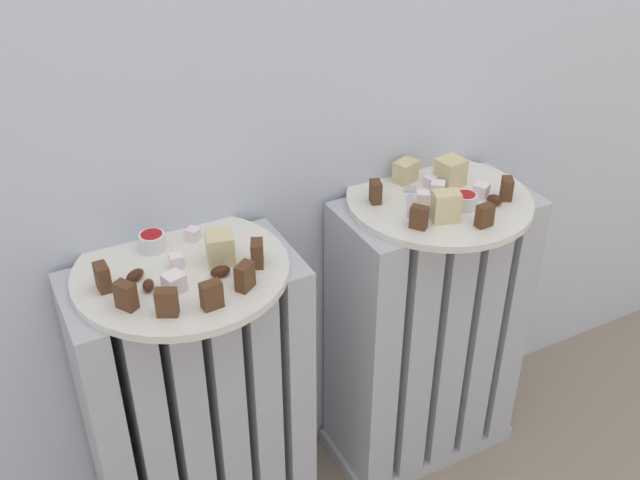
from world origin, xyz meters
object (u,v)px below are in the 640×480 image
(radiator_left, at_px, (199,417))
(jam_bowl_right, at_px, (465,200))
(plate_right, at_px, (439,200))
(fork, at_px, (410,198))
(radiator_right, at_px, (425,336))
(jam_bowl_left, at_px, (152,241))
(plate_left, at_px, (181,270))

(radiator_left, bearing_deg, jam_bowl_right, -6.12)
(plate_right, bearing_deg, jam_bowl_right, -73.41)
(jam_bowl_right, bearing_deg, fork, 134.03)
(radiator_right, bearing_deg, jam_bowl_left, 172.31)
(jam_bowl_right, height_order, fork, jam_bowl_right)
(plate_left, bearing_deg, jam_bowl_right, -6.12)
(jam_bowl_left, relative_size, fork, 0.40)
(plate_left, height_order, jam_bowl_left, jam_bowl_left)
(jam_bowl_left, xyz_separation_m, jam_bowl_right, (0.48, -0.11, -0.00))
(radiator_left, relative_size, plate_right, 1.82)
(radiator_right, relative_size, jam_bowl_left, 14.79)
(jam_bowl_left, bearing_deg, plate_right, -7.69)
(plate_left, relative_size, plate_right, 1.00)
(radiator_left, relative_size, jam_bowl_left, 14.79)
(radiator_left, distance_m, fork, 0.50)
(radiator_left, height_order, fork, fork)
(radiator_left, bearing_deg, jam_bowl_left, 108.56)
(radiator_left, height_order, radiator_right, same)
(jam_bowl_left, bearing_deg, jam_bowl_right, -13.13)
(radiator_right, distance_m, jam_bowl_right, 0.32)
(jam_bowl_left, relative_size, jam_bowl_right, 1.04)
(fork, bearing_deg, plate_left, -177.82)
(radiator_left, distance_m, jam_bowl_right, 0.56)
(fork, bearing_deg, radiator_left, -177.82)
(radiator_left, distance_m, plate_right, 0.53)
(jam_bowl_left, bearing_deg, radiator_left, -71.44)
(plate_right, distance_m, fork, 0.05)
(fork, bearing_deg, jam_bowl_left, 173.49)
(plate_left, distance_m, jam_bowl_left, 0.07)
(plate_left, distance_m, plate_right, 0.45)
(plate_left, height_order, plate_right, same)
(plate_right, bearing_deg, jam_bowl_left, 172.31)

